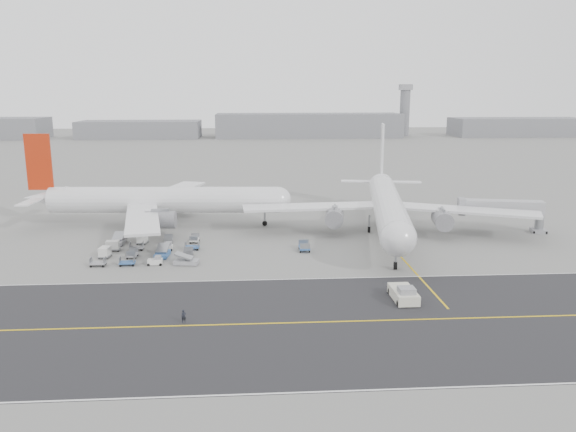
{
  "coord_description": "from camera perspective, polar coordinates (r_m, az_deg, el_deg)",
  "views": [
    {
      "loc": [
        5.44,
        -79.98,
        26.8
      ],
      "look_at": [
        11.47,
        12.0,
        6.34
      ],
      "focal_mm": 35.0,
      "sensor_mm": 36.0,
      "label": 1
    }
  ],
  "objects": [
    {
      "name": "ground_crew_a",
      "position": [
        68.53,
        -10.55,
        -9.99
      ],
      "size": [
        0.7,
        0.6,
        1.62
      ],
      "primitive_type": "imported",
      "rotation": [
        0.0,
        0.0,
        0.42
      ],
      "color": "black",
      "rests_on": "ground"
    },
    {
      "name": "stray_dolly",
      "position": [
        96.73,
        1.66,
        -3.57
      ],
      "size": [
        1.79,
        2.88,
        1.77
      ],
      "primitive_type": null,
      "rotation": [
        0.0,
        0.0,
        0.01
      ],
      "color": "silver",
      "rests_on": "ground"
    },
    {
      "name": "ground",
      "position": [
        84.52,
        -7.29,
        -6.07
      ],
      "size": [
        700.0,
        700.0,
        0.0
      ],
      "primitive_type": "plane",
      "color": "gray",
      "rests_on": "ground"
    },
    {
      "name": "pushback_tug",
      "position": [
        75.68,
        11.68,
        -7.76
      ],
      "size": [
        2.91,
        7.77,
        2.22
      ],
      "rotation": [
        0.0,
        0.0,
        0.01
      ],
      "color": "beige",
      "rests_on": "ground"
    },
    {
      "name": "gse_cluster",
      "position": [
        98.03,
        -13.9,
        -3.73
      ],
      "size": [
        21.44,
        20.71,
        1.88
      ],
      "primitive_type": null,
      "rotation": [
        0.0,
        0.0,
        -0.02
      ],
      "color": "#9E9EA4",
      "rests_on": "ground"
    },
    {
      "name": "jet_bridge",
      "position": [
        116.91,
        20.91,
        0.66
      ],
      "size": [
        17.07,
        6.46,
        6.37
      ],
      "rotation": [
        0.0,
        0.0,
        -0.21
      ],
      "color": "gray",
      "rests_on": "ground"
    },
    {
      "name": "airliner_a",
      "position": [
        116.55,
        -13.09,
        1.61
      ],
      "size": [
        54.32,
        53.6,
        18.73
      ],
      "rotation": [
        0.0,
        0.0,
        1.51
      ],
      "color": "silver",
      "rests_on": "ground"
    },
    {
      "name": "airliner_b",
      "position": [
        108.99,
        10.07,
        1.13
      ],
      "size": [
        55.41,
        56.48,
        19.63
      ],
      "rotation": [
        0.0,
        0.0,
        -0.18
      ],
      "color": "silver",
      "rests_on": "ground"
    },
    {
      "name": "horizon_buildings",
      "position": [
        341.91,
        0.38,
        8.02
      ],
      "size": [
        520.0,
        28.0,
        28.0
      ],
      "primitive_type": null,
      "color": "gray",
      "rests_on": "ground"
    },
    {
      "name": "control_tower",
      "position": [
        357.86,
        11.78,
        10.57
      ],
      "size": [
        7.0,
        7.0,
        31.25
      ],
      "color": "gray",
      "rests_on": "ground"
    },
    {
      "name": "taxiway",
      "position": [
        67.54,
        -3.87,
        -10.88
      ],
      "size": [
        220.0,
        59.0,
        0.03
      ],
      "color": "#2B2B2E",
      "rests_on": "ground"
    }
  ]
}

